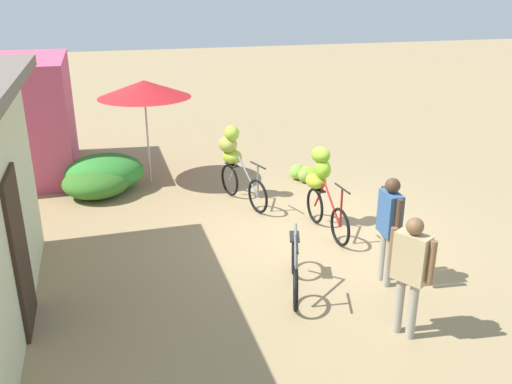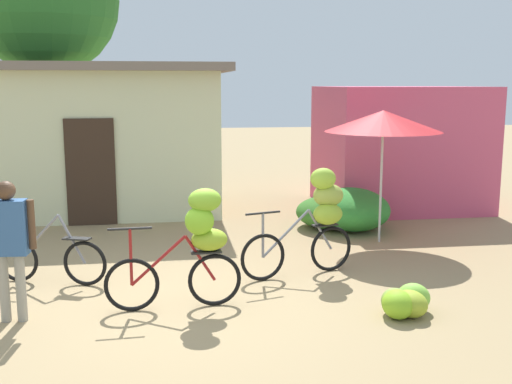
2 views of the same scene
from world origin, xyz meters
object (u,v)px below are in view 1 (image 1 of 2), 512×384
bicycle_near_pile (322,183)px  bicycle_center_loaded (234,157)px  banana_pile_on_ground (305,174)px  shop_pink (4,118)px  person_bystander (389,221)px  person_vendor (410,266)px  market_umbrella (144,89)px  bicycle_leftmost (295,268)px

bicycle_near_pile → bicycle_center_loaded: bearing=32.2°
bicycle_near_pile → banana_pile_on_ground: size_ratio=2.23×
shop_pink → person_bystander: (-6.68, -5.72, -0.31)m
shop_pink → person_vendor: (-7.86, -5.34, -0.34)m
market_umbrella → bicycle_near_pile: size_ratio=1.37×
bicycle_near_pile → banana_pile_on_ground: bicycle_near_pile is taller
shop_pink → banana_pile_on_ground: (-2.29, -6.19, -1.12)m
market_umbrella → bicycle_center_loaded: 2.39m
bicycle_leftmost → shop_pink: bearing=34.2°
shop_pink → person_bystander: shop_pink is taller
shop_pink → bicycle_leftmost: shop_pink is taller
bicycle_near_pile → person_vendor: person_vendor is taller
person_vendor → person_bystander: (1.18, -0.38, 0.03)m
bicycle_leftmost → banana_pile_on_ground: bicycle_leftmost is taller
bicycle_leftmost → banana_pile_on_ground: (4.21, -1.78, -0.18)m
bicycle_leftmost → banana_pile_on_ground: bearing=-22.9°
shop_pink → person_bystander: 8.80m
bicycle_leftmost → bicycle_near_pile: bicycle_near_pile is taller
bicycle_leftmost → person_bystander: (-0.18, -1.30, 0.63)m
bicycle_center_loaded → person_vendor: (-4.98, -0.88, 0.08)m
banana_pile_on_ground → person_vendor: bearing=171.3°
banana_pile_on_ground → market_umbrella: bearing=75.3°
bicycle_near_pile → bicycle_leftmost: bearing=148.1°
shop_pink → banana_pile_on_ground: size_ratio=4.44×
market_umbrella → person_bystander: 6.02m
market_umbrella → person_bystander: bearing=-152.1°
banana_pile_on_ground → person_vendor: 5.68m
shop_pink → bicycle_leftmost: bearing=-145.8°
bicycle_leftmost → bicycle_near_pile: bearing=-31.9°
shop_pink → bicycle_near_pile: size_ratio=1.99×
bicycle_center_loaded → shop_pink: bearing=57.2°
banana_pile_on_ground → person_bystander: 4.49m
bicycle_leftmost → bicycle_near_pile: (1.86, -1.16, 0.49)m
market_umbrella → person_bystander: size_ratio=1.38×
market_umbrella → bicycle_near_pile: market_umbrella is taller
shop_pink → banana_pile_on_ground: 6.70m
bicycle_center_loaded → bicycle_near_pile: bearing=-147.8°
bicycle_near_pile → banana_pile_on_ground: bearing=-14.8°
bicycle_leftmost → person_bystander: person_bystander is taller
bicycle_leftmost → banana_pile_on_ground: 4.58m
bicycle_leftmost → bicycle_center_loaded: 3.67m
bicycle_center_loaded → person_vendor: 5.06m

